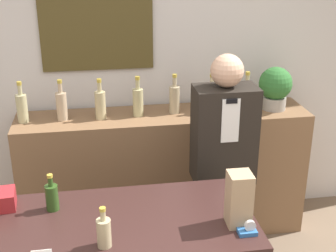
{
  "coord_description": "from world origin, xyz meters",
  "views": [
    {
      "loc": [
        -0.3,
        -1.55,
        2.25
      ],
      "look_at": [
        0.13,
        1.1,
        1.17
      ],
      "focal_mm": 50.0,
      "sensor_mm": 36.0,
      "label": 1
    }
  ],
  "objects_px": {
    "potted_plant": "(275,87)",
    "tape_dispenser": "(248,230)",
    "paper_bag": "(239,199)",
    "shopkeeper": "(222,171)"
  },
  "relations": [
    {
      "from": "shopkeeper",
      "to": "tape_dispenser",
      "type": "height_order",
      "value": "shopkeeper"
    },
    {
      "from": "potted_plant",
      "to": "paper_bag",
      "type": "height_order",
      "value": "potted_plant"
    },
    {
      "from": "potted_plant",
      "to": "paper_bag",
      "type": "bearing_deg",
      "value": -117.44
    },
    {
      "from": "potted_plant",
      "to": "tape_dispenser",
      "type": "xyz_separation_m",
      "value": [
        -0.67,
        -1.42,
        -0.25
      ]
    },
    {
      "from": "shopkeeper",
      "to": "potted_plant",
      "type": "distance_m",
      "value": 0.86
    },
    {
      "from": "tape_dispenser",
      "to": "paper_bag",
      "type": "bearing_deg",
      "value": 104.71
    },
    {
      "from": "tape_dispenser",
      "to": "potted_plant",
      "type": "bearing_deg",
      "value": 64.89
    },
    {
      "from": "shopkeeper",
      "to": "paper_bag",
      "type": "relative_size",
      "value": 5.66
    },
    {
      "from": "paper_bag",
      "to": "shopkeeper",
      "type": "bearing_deg",
      "value": 79.67
    },
    {
      "from": "potted_plant",
      "to": "tape_dispenser",
      "type": "bearing_deg",
      "value": -115.11
    }
  ]
}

